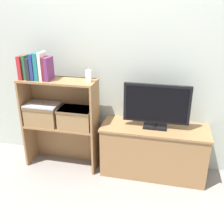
{
  "coord_description": "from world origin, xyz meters",
  "views": [
    {
      "loc": [
        0.52,
        -2.1,
        1.6
      ],
      "look_at": [
        0.0,
        0.13,
        0.65
      ],
      "focal_mm": 42.0,
      "sensor_mm": 36.0,
      "label": 1
    }
  ],
  "objects_px": {
    "book_teal": "(39,66)",
    "book_plum": "(49,69)",
    "tv_stand": "(153,150)",
    "book_maroon": "(46,69)",
    "book_crimson": "(23,67)",
    "storage_basket_right": "(76,117)",
    "book_forest": "(27,67)",
    "baby_monitor": "(89,76)",
    "book_ivory": "(43,66)",
    "book_navy": "(35,66)",
    "book_charcoal": "(31,68)",
    "storage_basket_left": "(43,114)",
    "laptop": "(42,105)"
  },
  "relations": [
    {
      "from": "book_ivory",
      "to": "book_plum",
      "type": "xyz_separation_m",
      "value": [
        0.06,
        0.0,
        -0.02
      ]
    },
    {
      "from": "book_teal",
      "to": "book_forest",
      "type": "bearing_deg",
      "value": 180.0
    },
    {
      "from": "book_ivory",
      "to": "book_forest",
      "type": "bearing_deg",
      "value": 180.0
    },
    {
      "from": "book_crimson",
      "to": "book_forest",
      "type": "distance_m",
      "value": 0.04
    },
    {
      "from": "tv_stand",
      "to": "book_maroon",
      "type": "distance_m",
      "value": 1.3
    },
    {
      "from": "book_maroon",
      "to": "tv_stand",
      "type": "bearing_deg",
      "value": 4.2
    },
    {
      "from": "book_charcoal",
      "to": "laptop",
      "type": "height_order",
      "value": "book_charcoal"
    },
    {
      "from": "book_maroon",
      "to": "book_charcoal",
      "type": "bearing_deg",
      "value": 180.0
    },
    {
      "from": "book_crimson",
      "to": "storage_basket_left",
      "type": "relative_size",
      "value": 0.66
    },
    {
      "from": "book_forest",
      "to": "tv_stand",
      "type": "bearing_deg",
      "value": 3.54
    },
    {
      "from": "baby_monitor",
      "to": "book_plum",
      "type": "bearing_deg",
      "value": -175.81
    },
    {
      "from": "book_teal",
      "to": "storage_basket_right",
      "type": "distance_m",
      "value": 0.6
    },
    {
      "from": "baby_monitor",
      "to": "laptop",
      "type": "height_order",
      "value": "baby_monitor"
    },
    {
      "from": "book_ivory",
      "to": "book_maroon",
      "type": "bearing_deg",
      "value": 0.0
    },
    {
      "from": "tv_stand",
      "to": "storage_basket_left",
      "type": "xyz_separation_m",
      "value": [
        -1.12,
        -0.06,
        0.31
      ]
    },
    {
      "from": "book_navy",
      "to": "book_teal",
      "type": "relative_size",
      "value": 0.96
    },
    {
      "from": "book_charcoal",
      "to": "storage_basket_left",
      "type": "relative_size",
      "value": 0.61
    },
    {
      "from": "book_charcoal",
      "to": "book_plum",
      "type": "bearing_deg",
      "value": -0.0
    },
    {
      "from": "book_crimson",
      "to": "book_forest",
      "type": "height_order",
      "value": "book_forest"
    },
    {
      "from": "book_maroon",
      "to": "book_crimson",
      "type": "bearing_deg",
      "value": 180.0
    },
    {
      "from": "book_teal",
      "to": "laptop",
      "type": "distance_m",
      "value": 0.39
    },
    {
      "from": "book_navy",
      "to": "storage_basket_right",
      "type": "bearing_deg",
      "value": 1.89
    },
    {
      "from": "book_charcoal",
      "to": "baby_monitor",
      "type": "xyz_separation_m",
      "value": [
        0.56,
        0.03,
        -0.05
      ]
    },
    {
      "from": "book_navy",
      "to": "book_teal",
      "type": "height_order",
      "value": "book_teal"
    },
    {
      "from": "book_crimson",
      "to": "book_teal",
      "type": "xyz_separation_m",
      "value": [
        0.17,
        0.0,
        0.02
      ]
    },
    {
      "from": "book_teal",
      "to": "baby_monitor",
      "type": "relative_size",
      "value": 1.84
    },
    {
      "from": "book_forest",
      "to": "book_maroon",
      "type": "xyz_separation_m",
      "value": [
        0.19,
        0.0,
        -0.01
      ]
    },
    {
      "from": "tv_stand",
      "to": "book_forest",
      "type": "height_order",
      "value": "book_forest"
    },
    {
      "from": "book_plum",
      "to": "tv_stand",
      "type": "bearing_deg",
      "value": 4.33
    },
    {
      "from": "tv_stand",
      "to": "laptop",
      "type": "distance_m",
      "value": 1.2
    },
    {
      "from": "book_crimson",
      "to": "baby_monitor",
      "type": "xyz_separation_m",
      "value": [
        0.64,
        0.03,
        -0.06
      ]
    },
    {
      "from": "book_forest",
      "to": "book_maroon",
      "type": "height_order",
      "value": "book_forest"
    },
    {
      "from": "book_teal",
      "to": "baby_monitor",
      "type": "bearing_deg",
      "value": 3.31
    },
    {
      "from": "book_crimson",
      "to": "book_navy",
      "type": "bearing_deg",
      "value": -0.0
    },
    {
      "from": "book_crimson",
      "to": "book_plum",
      "type": "height_order",
      "value": "book_crimson"
    },
    {
      "from": "book_maroon",
      "to": "book_ivory",
      "type": "bearing_deg",
      "value": 180.0
    },
    {
      "from": "book_plum",
      "to": "storage_basket_right",
      "type": "height_order",
      "value": "book_plum"
    },
    {
      "from": "book_crimson",
      "to": "laptop",
      "type": "relative_size",
      "value": 0.66
    },
    {
      "from": "book_ivory",
      "to": "storage_basket_left",
      "type": "bearing_deg",
      "value": 167.32
    },
    {
      "from": "book_crimson",
      "to": "baby_monitor",
      "type": "distance_m",
      "value": 0.64
    },
    {
      "from": "book_forest",
      "to": "book_teal",
      "type": "bearing_deg",
      "value": 0.0
    },
    {
      "from": "book_navy",
      "to": "laptop",
      "type": "relative_size",
      "value": 0.73
    },
    {
      "from": "book_maroon",
      "to": "baby_monitor",
      "type": "relative_size",
      "value": 1.55
    },
    {
      "from": "tv_stand",
      "to": "book_plum",
      "type": "relative_size",
      "value": 4.76
    },
    {
      "from": "book_ivory",
      "to": "book_plum",
      "type": "bearing_deg",
      "value": 0.0
    },
    {
      "from": "book_teal",
      "to": "book_plum",
      "type": "distance_m",
      "value": 0.1
    },
    {
      "from": "storage_basket_right",
      "to": "book_charcoal",
      "type": "bearing_deg",
      "value": -178.29
    },
    {
      "from": "book_charcoal",
      "to": "book_teal",
      "type": "bearing_deg",
      "value": -0.0
    },
    {
      "from": "book_forest",
      "to": "laptop",
      "type": "bearing_deg",
      "value": 6.62
    },
    {
      "from": "book_teal",
      "to": "book_plum",
      "type": "xyz_separation_m",
      "value": [
        0.1,
        0.0,
        -0.02
      ]
    }
  ]
}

